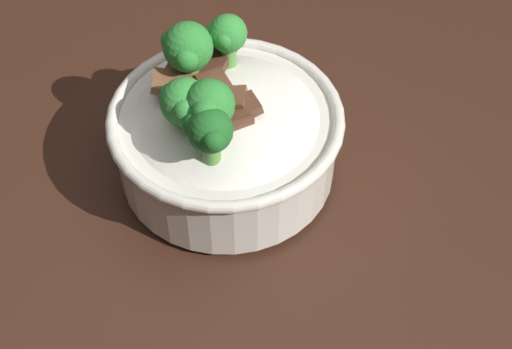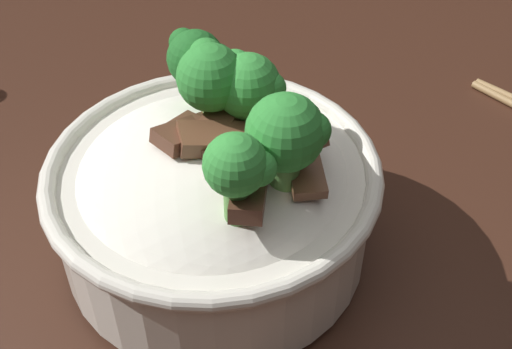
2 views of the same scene
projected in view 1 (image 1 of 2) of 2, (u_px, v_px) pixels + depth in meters
The scene contains 2 objects.
dining_table at pixel (317, 218), 0.86m from camera, with size 1.35×0.99×0.81m.
rice_bowl at pixel (224, 131), 0.72m from camera, with size 0.22×0.22×0.15m.
Camera 1 is at (-0.19, 0.48, 1.39)m, focal length 53.42 mm.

